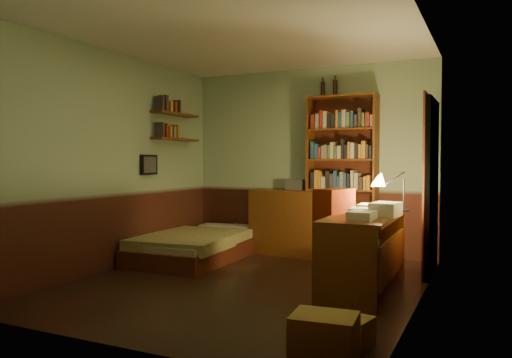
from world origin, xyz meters
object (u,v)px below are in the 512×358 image
at_px(desk, 363,254).
at_px(desk_lamp, 404,180).
at_px(cardboard_box_a, 324,338).
at_px(dresser, 289,222).
at_px(mini_stereo, 297,185).
at_px(bookshelf, 342,177).
at_px(office_chair, 350,239).
at_px(cardboard_box_b, 350,331).
at_px(bed, 199,236).

bearing_deg(desk, desk_lamp, 62.18).
xyz_separation_m(desk, cardboard_box_a, (0.17, -1.78, -0.23)).
distance_m(dresser, mini_stereo, 0.54).
bearing_deg(bookshelf, desk, -67.44).
xyz_separation_m(dresser, office_chair, (1.27, -1.49, 0.06)).
xyz_separation_m(desk_lamp, cardboard_box_a, (-0.12, -2.37, -0.94)).
xyz_separation_m(mini_stereo, cardboard_box_b, (1.60, -3.17, -0.87)).
height_order(bed, bookshelf, bookshelf).
height_order(bed, desk_lamp, desk_lamp).
xyz_separation_m(bed, mini_stereo, (1.05, 0.92, 0.67)).
distance_m(bed, bookshelf, 2.08).
distance_m(desk_lamp, cardboard_box_a, 2.55).
height_order(bed, mini_stereo, mini_stereo).
height_order(desk, cardboard_box_a, desk).
xyz_separation_m(bookshelf, cardboard_box_b, (0.94, -3.13, -0.99)).
height_order(mini_stereo, cardboard_box_a, mini_stereo).
distance_m(bed, dresser, 1.27).
xyz_separation_m(office_chair, cardboard_box_a, (0.33, -1.92, -0.35)).
distance_m(bed, cardboard_box_a, 3.67).
height_order(desk_lamp, cardboard_box_b, desk_lamp).
bearing_deg(bookshelf, office_chair, -70.91).
xyz_separation_m(bed, cardboard_box_b, (2.65, -2.25, -0.19)).
bearing_deg(bed, mini_stereo, 39.80).
bearing_deg(dresser, bed, -132.96).
height_order(dresser, mini_stereo, mini_stereo).
distance_m(bookshelf, cardboard_box_a, 3.71).
distance_m(dresser, bookshelf, 0.98).
height_order(bed, office_chair, office_chair).
bearing_deg(office_chair, desk, -21.19).
xyz_separation_m(bed, cardboard_box_a, (2.57, -2.61, -0.14)).
xyz_separation_m(bed, office_chair, (2.24, -0.69, 0.21)).
height_order(dresser, desk, dresser).
height_order(desk_lamp, cardboard_box_a, desk_lamp).
relative_size(dresser, cardboard_box_b, 3.49).
xyz_separation_m(dresser, desk, (1.43, -1.62, -0.07)).
relative_size(bed, cardboard_box_a, 4.83).
bearing_deg(cardboard_box_a, bookshelf, 103.95).
bearing_deg(dresser, mini_stereo, 67.39).
bearing_deg(cardboard_box_b, office_chair, 104.72).
height_order(mini_stereo, bookshelf, bookshelf).
xyz_separation_m(mini_stereo, cardboard_box_a, (1.53, -3.53, -0.81)).
xyz_separation_m(bookshelf, office_chair, (0.53, -1.57, -0.58)).
bearing_deg(office_chair, mini_stereo, 144.51).
xyz_separation_m(bed, desk, (2.40, -0.82, 0.09)).
relative_size(desk, cardboard_box_b, 4.94).
bearing_deg(cardboard_box_b, cardboard_box_a, -101.84).
xyz_separation_m(bed, desk_lamp, (2.69, -0.24, 0.80)).
distance_m(office_chair, cardboard_box_a, 1.98).
relative_size(bookshelf, cardboard_box_a, 5.28).
bearing_deg(desk, mini_stereo, 126.54).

